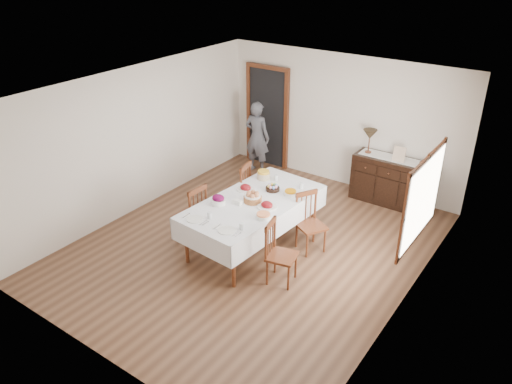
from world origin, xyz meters
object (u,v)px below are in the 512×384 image
Objects in this scene: chair_left_far at (238,191)px; chair_right_near at (279,252)px; person at (257,135)px; chair_right_far at (310,222)px; dining_table at (253,206)px; chair_left_near at (193,213)px; sideboard at (392,181)px; table_lamp at (370,135)px.

chair_left_far is 1.94m from chair_right_near.
chair_right_far is at bearing 136.33° from person.
chair_left_far is at bearing 41.67° from chair_right_near.
chair_left_far is (-0.73, 0.58, -0.18)m from dining_table.
person is (-0.90, 1.87, 0.27)m from chair_left_far.
chair_left_near is at bearing 74.08° from chair_right_near.
sideboard is (0.50, 2.24, -0.04)m from chair_right_far.
chair_right_near is at bearing -97.65° from sideboard.
chair_right_near is at bearing 41.87° from chair_left_far.
chair_left_far reaches higher than chair_right_near.
chair_left_far is at bearing -124.89° from table_lamp.
chair_right_far is 3.15m from person.
chair_right_near is 3.33m from table_lamp.
dining_table is at bearing -105.30° from table_lamp.
sideboard is 0.91× the size of person.
person is (-1.64, 2.45, 0.09)m from dining_table.
chair_left_near is 3.61m from table_lamp.
chair_left_near is 3.81m from sideboard.
sideboard is 3.24× the size of table_lamp.
table_lamp is (2.37, 0.24, 0.43)m from person.
chair_left_far is 2.91m from sideboard.
dining_table is 1.66× the size of sideboard.
chair_right_far is (0.78, 0.45, -0.23)m from dining_table.
dining_table is at bearing 39.31° from chair_left_far.
dining_table is at bearing -115.38° from sideboard.
sideboard reaches higher than dining_table.
chair_right_far is at bearing -8.94° from chair_right_near.
chair_right_near is 3.27m from sideboard.
table_lamp reaches higher than chair_right_far.
chair_left_far is at bearing 175.05° from chair_left_near.
chair_left_far is 2.10m from person.
chair_left_far is at bearing 111.75° from person.
chair_right_near is 2.10× the size of table_lamp.
table_lamp reaches higher than chair_right_near.
dining_table is 1.01m from chair_left_near.
table_lamp reaches higher than sideboard.
chair_right_far is 0.59× the size of person.
chair_left_far is 2.33× the size of table_lamp.
chair_left_near is 1.72m from chair_right_near.
chair_right_near is 1.01m from chair_right_far.
table_lamp reaches higher than dining_table.
chair_right_far is at bearing -102.55° from sideboard.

